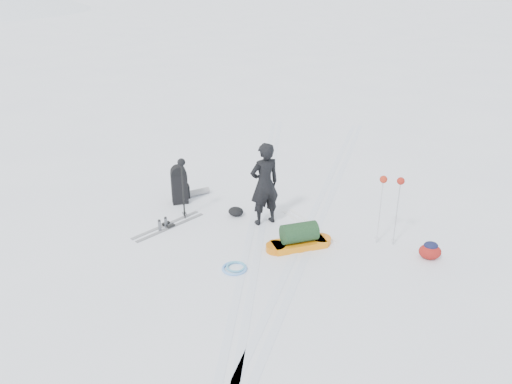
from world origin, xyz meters
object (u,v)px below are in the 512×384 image
(expedition_rucksack, at_px, (182,185))
(ski_poles_black, at_px, (182,170))
(skier, at_px, (265,184))
(pulk_sled, at_px, (299,238))

(expedition_rucksack, height_order, ski_poles_black, ski_poles_black)
(skier, xyz_separation_m, pulk_sled, (0.87, -0.97, -0.75))
(expedition_rucksack, bearing_deg, pulk_sled, -54.76)
(expedition_rucksack, bearing_deg, skier, -44.73)
(skier, distance_m, ski_poles_black, 1.88)
(expedition_rucksack, xyz_separation_m, ski_poles_black, (0.31, -0.85, 0.75))
(pulk_sled, relative_size, expedition_rucksack, 1.50)
(skier, distance_m, pulk_sled, 1.50)
(skier, height_order, ski_poles_black, skier)
(expedition_rucksack, bearing_deg, ski_poles_black, -94.76)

